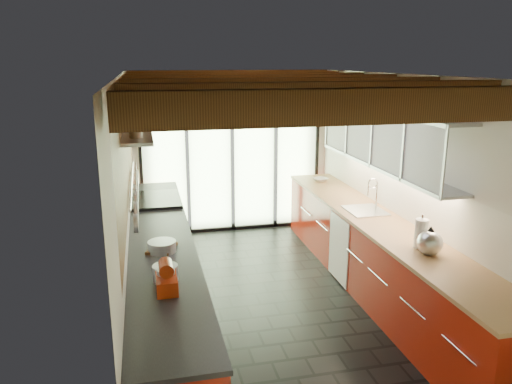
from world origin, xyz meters
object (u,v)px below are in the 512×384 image
at_px(bowl, 320,180).
at_px(kettle, 430,241).
at_px(soap_bottle, 426,244).
at_px(stand_mixer, 166,278).
at_px(paper_towel, 421,234).

bearing_deg(bowl, kettle, -90.00).
bearing_deg(soap_bottle, stand_mixer, -173.46).
bearing_deg(paper_towel, kettle, -90.00).
distance_m(paper_towel, soap_bottle, 0.13).
distance_m(stand_mixer, bowl, 4.18).
relative_size(paper_towel, bowl, 1.64).
bearing_deg(bowl, stand_mixer, -127.40).
xyz_separation_m(stand_mixer, kettle, (2.54, 0.24, 0.02)).
height_order(kettle, bowl, kettle).
bearing_deg(paper_towel, stand_mixer, -171.03).
height_order(stand_mixer, kettle, kettle).
relative_size(stand_mixer, kettle, 0.89).
distance_m(stand_mixer, soap_bottle, 2.56).
bearing_deg(stand_mixer, paper_towel, 8.97).
height_order(paper_towel, soap_bottle, paper_towel).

